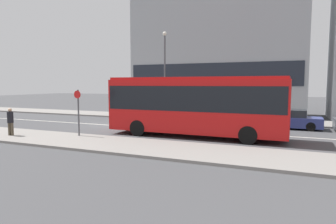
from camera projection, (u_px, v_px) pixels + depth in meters
ground_plane at (110, 125)px, 22.46m from camera, size 120.00×120.00×0.00m
sidewalk_near at (47, 138)px, 16.73m from camera, size 44.00×3.50×0.13m
sidewalk_far at (148, 116)px, 28.19m from camera, size 44.00×3.50×0.13m
lane_centerline at (110, 125)px, 22.46m from camera, size 41.80×0.16×0.01m
apartment_block_left_tower at (216, 43)px, 30.81m from camera, size 17.41×5.06×14.53m
city_bus at (195, 103)px, 17.40m from camera, size 10.34×2.53×3.48m
parked_car_0 at (290, 120)px, 20.70m from camera, size 3.99×1.73×1.33m
pedestrian_near_stop at (10, 120)px, 17.19m from camera, size 0.35×0.34×1.58m
bus_stop_sign at (78, 109)px, 17.04m from camera, size 0.44×0.12×2.63m
street_lamp at (165, 66)px, 25.68m from camera, size 0.36×0.36×7.39m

